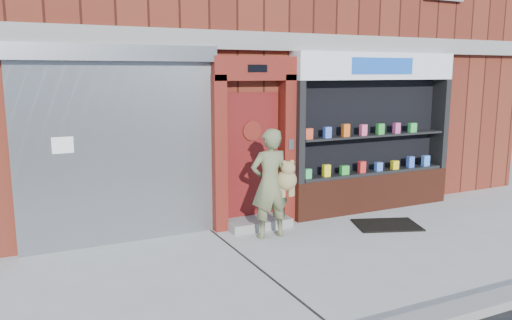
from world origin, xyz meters
TOP-DOWN VIEW (x-y plane):
  - ground at (0.00, 0.00)m, footprint 80.00×80.00m
  - curb at (0.00, -2.15)m, footprint 60.00×0.30m
  - building at (-0.00, 5.99)m, footprint 12.00×8.16m
  - shutter_bay at (-3.00, 1.93)m, footprint 3.10×0.30m
  - red_door_bay at (-0.75, 1.86)m, footprint 1.52×0.58m
  - pharmacy_bay at (1.75, 1.81)m, footprint 3.50×0.41m
  - woman at (-0.78, 1.14)m, footprint 0.77×0.45m
  - doormat at (1.31, 0.79)m, footprint 1.27×1.08m

SIDE VIEW (x-z plane):
  - ground at x=0.00m, z-range 0.00..0.00m
  - doormat at x=1.31m, z-range 0.00..0.03m
  - curb at x=0.00m, z-range 0.00..0.12m
  - woman at x=-0.78m, z-range 0.01..1.78m
  - pharmacy_bay at x=1.75m, z-range -0.13..2.87m
  - red_door_bay at x=-0.75m, z-range 0.01..2.91m
  - shutter_bay at x=-3.00m, z-range 0.20..3.24m
  - building at x=0.00m, z-range 0.00..8.00m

